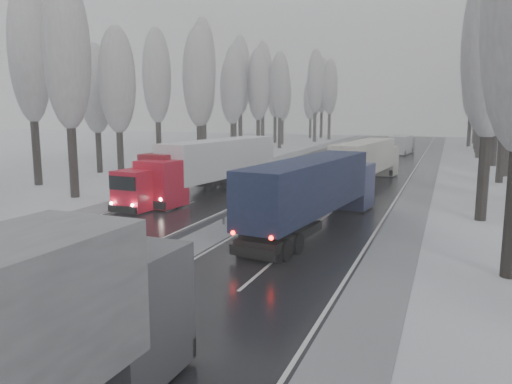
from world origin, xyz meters
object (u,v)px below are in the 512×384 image
Objects in this scene: truck_blue_box at (316,188)px; truck_red_white at (214,163)px; truck_red_red at (187,170)px; truck_cream_box at (367,159)px; box_truck_distant at (402,145)px.

truck_blue_box is 0.94× the size of truck_red_white.
truck_cream_box is at bearing 47.14° from truck_red_red.
box_truck_distant is (0.07, 53.18, -0.95)m from truck_blue_box.
box_truck_distant is 0.55× the size of truck_red_red.
truck_red_white is 1.19× the size of truck_red_red.
truck_red_white is (-10.85, -9.99, 0.21)m from truck_cream_box.
truck_blue_box is 14.09m from truck_red_white.
truck_red_white reaches higher than box_truck_distant.
truck_red_white reaches higher than truck_red_red.
truck_red_red is at bearing -129.82° from truck_cream_box.
truck_red_white is at bearing 55.07° from truck_red_red.
truck_cream_box reaches higher than box_truck_distant.
truck_blue_box is 53.19m from box_truck_distant.
truck_blue_box is 1.03× the size of truck_cream_box.
truck_red_white is at bearing -96.53° from box_truck_distant.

